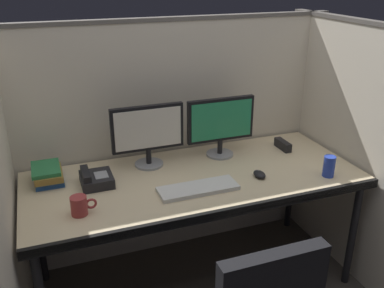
{
  "coord_description": "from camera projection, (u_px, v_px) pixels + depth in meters",
  "views": [
    {
      "loc": [
        -0.77,
        -1.73,
        1.85
      ],
      "look_at": [
        0.0,
        0.35,
        0.92
      ],
      "focal_mm": 39.87,
      "sensor_mm": 36.0,
      "label": 1
    }
  ],
  "objects": [
    {
      "name": "cubicle_partition_rear",
      "position": [
        171.0,
        141.0,
        2.8
      ],
      "size": [
        2.21,
        0.06,
        1.57
      ],
      "color": "beige",
      "rests_on": "ground"
    },
    {
      "name": "cubicle_partition_left",
      "position": [
        5.0,
        209.0,
        2.01
      ],
      "size": [
        0.06,
        1.41,
        1.57
      ],
      "color": "beige",
      "rests_on": "ground"
    },
    {
      "name": "cubicle_partition_right",
      "position": [
        351.0,
        151.0,
        2.64
      ],
      "size": [
        0.06,
        1.41,
        1.57
      ],
      "color": "beige",
      "rests_on": "ground"
    },
    {
      "name": "desk",
      "position": [
        196.0,
        185.0,
        2.44
      ],
      "size": [
        1.9,
        0.8,
        0.74
      ],
      "color": "beige",
      "rests_on": "ground"
    },
    {
      "name": "monitor_left",
      "position": [
        148.0,
        132.0,
        2.48
      ],
      "size": [
        0.43,
        0.17,
        0.37
      ],
      "color": "gray",
      "rests_on": "desk"
    },
    {
      "name": "monitor_right",
      "position": [
        221.0,
        123.0,
        2.62
      ],
      "size": [
        0.43,
        0.17,
        0.37
      ],
      "color": "gray",
      "rests_on": "desk"
    },
    {
      "name": "keyboard_main",
      "position": [
        198.0,
        188.0,
        2.27
      ],
      "size": [
        0.43,
        0.15,
        0.02
      ],
      "primitive_type": "cube",
      "color": "silver",
      "rests_on": "desk"
    },
    {
      "name": "computer_mouse",
      "position": [
        259.0,
        174.0,
        2.41
      ],
      "size": [
        0.06,
        0.1,
        0.04
      ],
      "color": "black",
      "rests_on": "desk"
    },
    {
      "name": "desk_phone",
      "position": [
        96.0,
        179.0,
        2.33
      ],
      "size": [
        0.17,
        0.19,
        0.09
      ],
      "color": "black",
      "rests_on": "desk"
    },
    {
      "name": "soda_can",
      "position": [
        329.0,
        166.0,
        2.41
      ],
      "size": [
        0.07,
        0.07,
        0.12
      ],
      "primitive_type": "cylinder",
      "color": "#263FB2",
      "rests_on": "desk"
    },
    {
      "name": "red_stapler",
      "position": [
        283.0,
        145.0,
        2.78
      ],
      "size": [
        0.04,
        0.15,
        0.06
      ],
      "primitive_type": "cube",
      "color": "black",
      "rests_on": "desk"
    },
    {
      "name": "book_stack",
      "position": [
        48.0,
        174.0,
        2.35
      ],
      "size": [
        0.16,
        0.22,
        0.09
      ],
      "color": "#1E478C",
      "rests_on": "desk"
    },
    {
      "name": "coffee_mug",
      "position": [
        80.0,
        206.0,
        2.04
      ],
      "size": [
        0.13,
        0.08,
        0.09
      ],
      "color": "#993333",
      "rests_on": "desk"
    }
  ]
}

